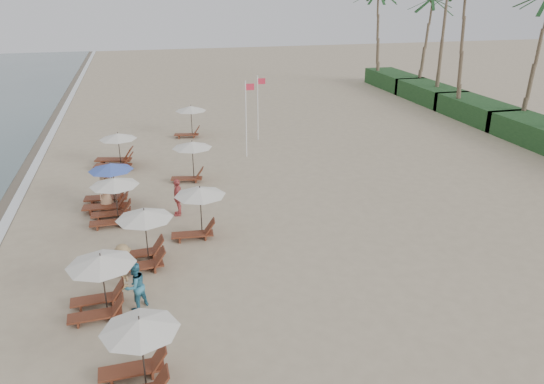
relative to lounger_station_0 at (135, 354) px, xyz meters
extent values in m
plane|color=tan|center=(5.36, 2.95, -1.12)|extent=(160.00, 160.00, 0.00)
cube|color=white|center=(-5.84, 12.95, -1.11)|extent=(0.50, 140.00, 0.02)
cube|color=#193D1C|center=(27.36, 17.45, -0.32)|extent=(3.20, 8.00, 1.60)
cube|color=#193D1C|center=(27.36, 24.95, -0.32)|extent=(3.20, 8.00, 1.60)
cube|color=#193D1C|center=(27.36, 32.45, -0.32)|extent=(3.20, 8.00, 1.60)
cube|color=#193D1C|center=(27.36, 39.95, -0.32)|extent=(3.20, 8.00, 1.60)
cylinder|color=brown|center=(28.26, 20.95, 3.78)|extent=(0.36, 0.36, 9.80)
cylinder|color=brown|center=(26.46, 26.15, 4.18)|extent=(0.36, 0.36, 10.60)
cylinder|color=brown|center=(27.36, 31.35, 4.58)|extent=(0.36, 0.36, 11.40)
cylinder|color=brown|center=(28.26, 36.55, 3.38)|extent=(0.36, 0.36, 9.00)
cylinder|color=brown|center=(26.46, 41.75, 3.78)|extent=(0.36, 0.36, 9.80)
cylinder|color=black|center=(0.21, 0.00, -0.05)|extent=(0.05, 0.05, 2.14)
cone|color=white|center=(0.21, 0.00, 0.92)|extent=(2.13, 2.13, 0.35)
cylinder|color=black|center=(-0.96, 4.01, -0.09)|extent=(0.05, 0.05, 2.06)
cone|color=white|center=(-0.96, 4.01, 0.84)|extent=(2.29, 2.29, 0.35)
cylinder|color=black|center=(0.52, 7.00, 0.01)|extent=(0.05, 0.05, 2.25)
cone|color=white|center=(0.52, 7.00, 1.03)|extent=(2.21, 2.21, 0.35)
cylinder|color=black|center=(-0.71, 11.45, -0.07)|extent=(0.05, 0.05, 2.10)
cone|color=white|center=(-0.71, 11.45, 0.88)|extent=(2.23, 2.23, 0.35)
cylinder|color=black|center=(-0.92, 13.40, -0.02)|extent=(0.05, 0.05, 2.19)
cone|color=#3E5AB8|center=(-0.92, 13.40, 0.97)|extent=(2.17, 2.17, 0.35)
cylinder|color=black|center=(-0.71, 19.78, -0.12)|extent=(0.05, 0.05, 2.01)
cone|color=white|center=(-0.71, 19.78, 0.79)|extent=(2.23, 2.23, 0.35)
cylinder|color=black|center=(2.90, 9.14, -0.05)|extent=(0.05, 0.05, 2.15)
cone|color=white|center=(2.90, 9.14, 0.93)|extent=(2.24, 2.24, 0.35)
cylinder|color=black|center=(3.35, 16.37, -0.05)|extent=(0.05, 0.05, 2.15)
cone|color=white|center=(3.35, 16.37, 0.93)|extent=(2.24, 2.24, 0.35)
cylinder|color=black|center=(4.26, 25.71, -0.05)|extent=(0.05, 0.05, 2.15)
cone|color=white|center=(4.26, 25.71, 0.93)|extent=(2.24, 2.24, 0.35)
imported|color=teal|center=(0.03, 3.99, -0.26)|extent=(1.05, 1.03, 1.71)
imported|color=#96784C|center=(-0.35, 5.42, -0.25)|extent=(0.76, 1.19, 1.75)
imported|color=#C24E4D|center=(2.09, 11.58, -0.20)|extent=(0.63, 1.14, 1.83)
imported|color=tan|center=(-1.25, 13.17, -0.19)|extent=(1.08, 1.04, 1.86)
cylinder|color=silver|center=(7.12, 19.86, 1.31)|extent=(0.08, 0.08, 4.87)
cube|color=red|center=(7.40, 19.86, 3.35)|extent=(0.55, 0.02, 0.40)
cylinder|color=silver|center=(8.72, 23.56, 1.15)|extent=(0.08, 0.08, 4.54)
cube|color=red|center=(9.00, 23.56, 3.02)|extent=(0.55, 0.02, 0.40)
camera|label=1|loc=(0.74, -12.07, 9.20)|focal=34.85mm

